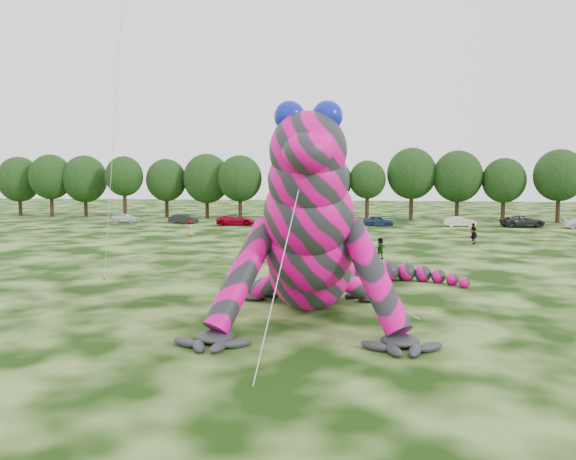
# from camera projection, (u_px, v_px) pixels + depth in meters

# --- Properties ---
(ground) EXTENTS (240.00, 240.00, 0.00)m
(ground) POSITION_uv_depth(u_px,v_px,m) (342.00, 325.00, 24.92)
(ground) COLOR #16330A
(ground) RESTS_ON ground
(inflatable_gecko) EXTENTS (17.64, 20.46, 9.67)m
(inflatable_gecko) POSITION_uv_depth(u_px,v_px,m) (311.00, 212.00, 27.70)
(inflatable_gecko) COLOR #EA0284
(inflatable_gecko) RESTS_ON ground
(tree_0) EXTENTS (6.91, 6.22, 9.51)m
(tree_0) POSITION_uv_depth(u_px,v_px,m) (19.00, 186.00, 90.39)
(tree_0) COLOR black
(tree_0) RESTS_ON ground
(tree_1) EXTENTS (6.74, 6.07, 9.81)m
(tree_1) POSITION_uv_depth(u_px,v_px,m) (51.00, 186.00, 88.35)
(tree_1) COLOR black
(tree_1) RESTS_ON ground
(tree_2) EXTENTS (7.04, 6.34, 9.64)m
(tree_2) POSITION_uv_depth(u_px,v_px,m) (85.00, 186.00, 88.32)
(tree_2) COLOR black
(tree_2) RESTS_ON ground
(tree_3) EXTENTS (5.81, 5.23, 9.44)m
(tree_3) POSITION_uv_depth(u_px,v_px,m) (124.00, 187.00, 85.65)
(tree_3) COLOR black
(tree_3) RESTS_ON ground
(tree_4) EXTENTS (6.22, 5.60, 9.06)m
(tree_4) POSITION_uv_depth(u_px,v_px,m) (166.00, 188.00, 86.45)
(tree_4) COLOR black
(tree_4) RESTS_ON ground
(tree_5) EXTENTS (7.16, 6.44, 9.80)m
(tree_5) POSITION_uv_depth(u_px,v_px,m) (207.00, 186.00, 85.23)
(tree_5) COLOR black
(tree_5) RESTS_ON ground
(tree_6) EXTENTS (6.52, 5.86, 9.49)m
(tree_6) POSITION_uv_depth(u_px,v_px,m) (240.00, 187.00, 82.75)
(tree_6) COLOR black
(tree_6) RESTS_ON ground
(tree_7) EXTENTS (6.68, 6.01, 9.48)m
(tree_7) POSITION_uv_depth(u_px,v_px,m) (290.00, 188.00, 81.83)
(tree_7) COLOR black
(tree_7) RESTS_ON ground
(tree_8) EXTENTS (6.14, 5.53, 8.94)m
(tree_8) POSITION_uv_depth(u_px,v_px,m) (331.00, 190.00, 81.22)
(tree_8) COLOR black
(tree_8) RESTS_ON ground
(tree_9) EXTENTS (5.27, 4.74, 8.68)m
(tree_9) POSITION_uv_depth(u_px,v_px,m) (367.00, 191.00, 80.86)
(tree_9) COLOR black
(tree_9) RESTS_ON ground
(tree_10) EXTENTS (7.09, 6.38, 10.50)m
(tree_10) POSITION_uv_depth(u_px,v_px,m) (412.00, 184.00, 81.10)
(tree_10) COLOR black
(tree_10) RESTS_ON ground
(tree_11) EXTENTS (7.01, 6.31, 10.07)m
(tree_11) POSITION_uv_depth(u_px,v_px,m) (457.00, 186.00, 79.86)
(tree_11) COLOR black
(tree_11) RESTS_ON ground
(tree_12) EXTENTS (5.99, 5.39, 8.97)m
(tree_12) POSITION_uv_depth(u_px,v_px,m) (504.00, 190.00, 78.60)
(tree_12) COLOR black
(tree_12) RESTS_ON ground
(tree_13) EXTENTS (6.83, 6.15, 10.13)m
(tree_13) POSITION_uv_depth(u_px,v_px,m) (559.00, 186.00, 76.95)
(tree_13) COLOR black
(tree_13) RESTS_ON ground
(car_0) EXTENTS (4.05, 2.24, 1.31)m
(car_0) POSITION_uv_depth(u_px,v_px,m) (126.00, 218.00, 77.86)
(car_0) COLOR white
(car_0) RESTS_ON ground
(car_1) EXTENTS (4.07, 1.70, 1.31)m
(car_1) POSITION_uv_depth(u_px,v_px,m) (183.00, 219.00, 76.30)
(car_1) COLOR black
(car_1) RESTS_ON ground
(car_2) EXTENTS (5.40, 3.17, 1.41)m
(car_2) POSITION_uv_depth(u_px,v_px,m) (236.00, 220.00, 73.41)
(car_2) COLOR #9B0017
(car_2) RESTS_ON ground
(car_3) EXTENTS (5.30, 2.78, 1.47)m
(car_3) POSITION_uv_depth(u_px,v_px,m) (324.00, 219.00, 74.62)
(car_3) COLOR #A9AFB3
(car_3) RESTS_ON ground
(car_4) EXTENTS (4.06, 1.72, 1.37)m
(car_4) POSITION_uv_depth(u_px,v_px,m) (378.00, 221.00, 72.22)
(car_4) COLOR navy
(car_4) RESTS_ON ground
(car_5) EXTENTS (4.01, 1.63, 1.29)m
(car_5) POSITION_uv_depth(u_px,v_px,m) (460.00, 222.00, 71.66)
(car_5) COLOR silver
(car_5) RESTS_ON ground
(car_6) EXTENTS (5.72, 3.46, 1.48)m
(car_6) POSITION_uv_depth(u_px,v_px,m) (523.00, 221.00, 71.00)
(car_6) COLOR #242326
(car_6) RESTS_ON ground
(spectator_4) EXTENTS (0.91, 1.01, 1.74)m
(spectator_4) POSITION_uv_depth(u_px,v_px,m) (191.00, 228.00, 60.55)
(spectator_4) COLOR gray
(spectator_4) RESTS_ON ground
(spectator_1) EXTENTS (0.95, 1.07, 1.82)m
(spectator_1) POSITION_uv_depth(u_px,v_px,m) (271.00, 243.00, 46.87)
(spectator_1) COLOR gray
(spectator_1) RESTS_ON ground
(spectator_5) EXTENTS (1.45, 1.48, 1.69)m
(spectator_5) POSITION_uv_depth(u_px,v_px,m) (380.00, 248.00, 44.17)
(spectator_5) COLOR gray
(spectator_5) RESTS_ON ground
(spectator_3) EXTENTS (0.80, 1.14, 1.80)m
(spectator_3) POSITION_uv_depth(u_px,v_px,m) (473.00, 232.00, 56.30)
(spectator_3) COLOR gray
(spectator_3) RESTS_ON ground
(spectator_2) EXTENTS (1.19, 1.17, 1.64)m
(spectator_2) POSITION_uv_depth(u_px,v_px,m) (474.00, 236.00, 53.67)
(spectator_2) COLOR gray
(spectator_2) RESTS_ON ground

